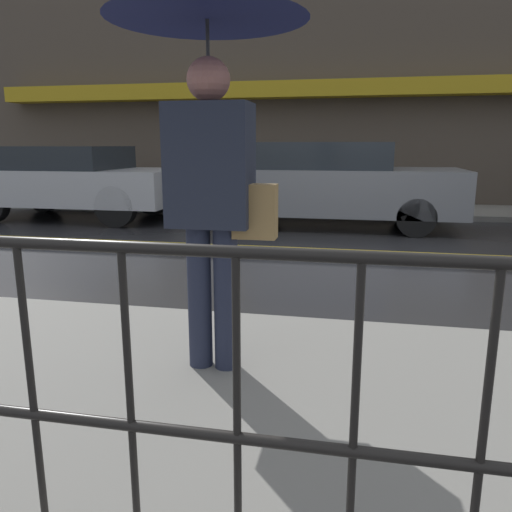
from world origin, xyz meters
name	(u,v)px	position (x,y,z in m)	size (l,w,h in m)	color
ground_plane	(343,250)	(0.00, 0.00, 0.00)	(80.00, 80.00, 0.00)	#262628
sidewalk_near	(318,414)	(0.00, -4.40, 0.05)	(28.00, 2.62, 0.10)	gray
sidewalk_far	(349,209)	(0.00, 4.08, 0.05)	(28.00, 1.98, 0.10)	gray
lane_marking	(343,250)	(0.00, 0.00, 0.00)	(25.20, 0.12, 0.01)	gold
building_storefront	(356,60)	(0.00, 5.20, 3.23)	(28.00, 0.85, 6.53)	#4C4238
railing_foreground	(295,385)	(0.00, -5.46, 0.75)	(12.00, 0.04, 1.03)	black
pedestrian	(209,65)	(-0.65, -4.06, 1.81)	(1.07, 1.07, 2.17)	#23283D
car_silver	(73,181)	(-5.20, 2.01, 0.73)	(4.02, 1.86, 1.38)	#B2B5BA
car_grey	(331,184)	(-0.29, 2.01, 0.74)	(4.25, 1.73, 1.44)	slate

